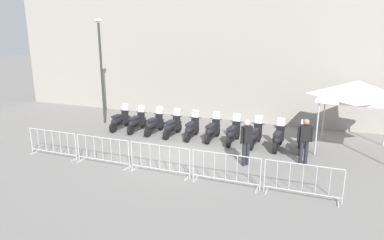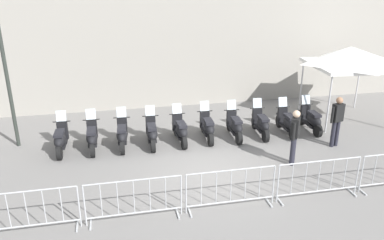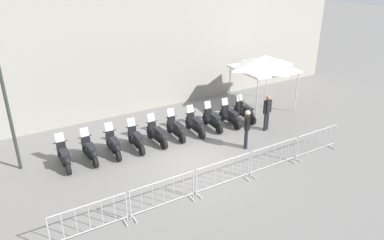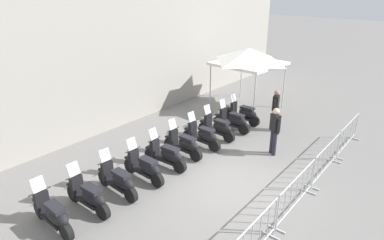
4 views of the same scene
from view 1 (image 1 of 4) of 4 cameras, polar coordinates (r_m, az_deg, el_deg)
The scene contains 20 objects.
ground_plane at distance 13.58m, azimuth -1.65°, elevation -6.00°, with size 120.00×120.00×0.00m, color slate.
motorcycle_0 at distance 17.39m, azimuth -12.15°, elevation -0.15°, with size 0.56×1.73×1.24m.
motorcycle_1 at distance 16.85m, azimuth -9.40°, elevation -0.48°, with size 0.57×1.73×1.24m.
motorcycle_2 at distance 16.38m, azimuth -6.48°, elevation -0.81°, with size 0.56×1.72×1.24m.
motorcycle_3 at distance 15.92m, azimuth -3.43°, elevation -1.20°, with size 0.56×1.72×1.24m.
motorcycle_4 at distance 15.56m, azimuth -0.10°, elevation -1.54°, with size 0.60×1.72×1.24m.
motorcycle_5 at distance 15.31m, azimuth 3.39°, elevation -1.84°, with size 0.56×1.72×1.24m.
motorcycle_6 at distance 14.98m, azimuth 6.86°, elevation -2.29°, with size 0.56×1.72×1.24m.
motorcycle_7 at distance 14.78m, azimuth 10.54°, elevation -2.67°, with size 0.56×1.72×1.24m.
motorcycle_8 at distance 14.57m, azimuth 14.27°, elevation -3.13°, with size 0.56×1.72×1.24m.
motorcycle_9 at distance 14.58m, azimuth 18.14°, elevation -3.40°, with size 0.56×1.73×1.24m.
barrier_segment_0 at distance 14.39m, azimuth -22.39°, elevation -3.71°, with size 2.25×0.61×1.07m.
barrier_segment_1 at distance 12.92m, azimuth -14.82°, elevation -5.10°, with size 2.25×0.61×1.07m.
barrier_segment_2 at distance 11.74m, azimuth -5.47°, elevation -6.68°, with size 2.25×0.61×1.07m.
barrier_segment_3 at distance 10.94m, azimuth 5.67°, elevation -8.32°, with size 2.25×0.61×1.07m.
barrier_segment_4 at distance 10.61m, azimuth 18.11°, elevation -9.77°, with size 2.25×0.61×1.07m.
street_lamp at distance 18.47m, azimuth -15.10°, elevation 9.55°, with size 0.36×0.36×5.45m.
officer_near_row_end at distance 12.47m, azimuth 9.15°, elevation -3.31°, with size 0.37×0.49×1.73m.
officer_mid_plaza at distance 13.11m, azimuth 18.47°, elevation -3.01°, with size 0.53×0.32×1.73m.
canopy_tent at distance 15.09m, azimuth 26.11°, elevation 4.49°, with size 2.81×2.81×2.91m.
Camera 1 is at (6.00, -11.22, 4.76)m, focal length 31.65 mm.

